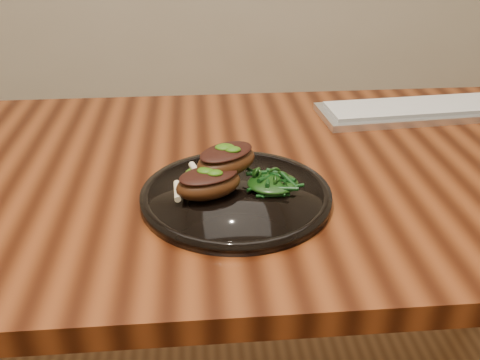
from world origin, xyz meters
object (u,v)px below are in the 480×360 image
(plate, at_px, (236,195))
(lamb_chop_front, at_px, (208,183))
(greens_heap, at_px, (273,180))
(desk, at_px, (236,204))
(keyboard, at_px, (425,110))

(plate, relative_size, lamb_chop_front, 2.46)
(lamb_chop_front, height_order, greens_heap, lamb_chop_front)
(desk, bearing_deg, greens_heap, -66.79)
(desk, relative_size, keyboard, 3.28)
(plate, bearing_deg, keyboard, 37.45)
(desk, bearing_deg, lamb_chop_front, -111.36)
(plate, height_order, lamb_chop_front, lamb_chop_front)
(lamb_chop_front, relative_size, keyboard, 0.26)
(plate, height_order, greens_heap, greens_heap)
(desk, xyz_separation_m, greens_heap, (0.05, -0.12, 0.11))
(desk, xyz_separation_m, lamb_chop_front, (-0.05, -0.14, 0.12))
(plate, distance_m, greens_heap, 0.06)
(desk, distance_m, plate, 0.16)
(keyboard, bearing_deg, plate, -142.55)
(desk, relative_size, plate, 5.17)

